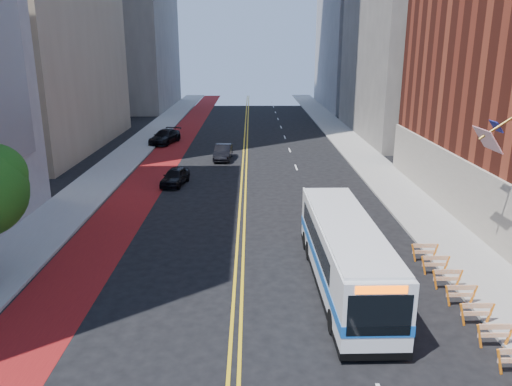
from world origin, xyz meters
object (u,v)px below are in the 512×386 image
object	(u,v)px
transit_bus	(344,253)
car_c	(165,137)
car_a	(175,177)
car_b	(223,152)

from	to	relation	value
transit_bus	car_c	distance (m)	38.57
car_a	car_c	distance (m)	18.28
car_c	car_b	bearing A→B (deg)	-34.92
car_b	transit_bus	bearing A→B (deg)	-72.67
transit_bus	car_a	world-z (taller)	transit_bus
car_a	car_b	bearing A→B (deg)	79.45
transit_bus	car_a	xyz separation A→B (m)	(-10.42, 17.97, -1.01)
car_a	car_c	world-z (taller)	car_c
car_a	car_b	distance (m)	9.91
car_a	car_c	xyz separation A→B (m)	(-3.77, 17.89, 0.10)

